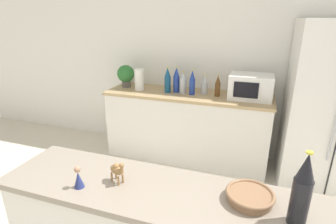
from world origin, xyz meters
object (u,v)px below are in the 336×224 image
object	(u,v)px
back_bottle_4	(183,83)
wine_bottle	(302,191)
potted_plant	(126,75)
back_bottle_2	(176,80)
paper_towel_roll	(139,80)
back_bottle_1	(192,83)
camel_figurine	(117,170)
wise_man_figurine_blue	(78,178)
microwave	(251,87)
back_bottle_5	(204,85)
back_bottle_0	(218,86)
back_bottle_3	(168,80)
back_bottle_6	(168,80)
refrigerator	(332,109)
fruit_bowl	(250,196)

from	to	relation	value
back_bottle_4	wine_bottle	distance (m)	2.28
back_bottle_4	potted_plant	bearing A→B (deg)	176.23
potted_plant	back_bottle_2	xyz separation A→B (m)	(0.72, -0.03, -0.02)
paper_towel_roll	back_bottle_1	world-z (taller)	back_bottle_1
camel_figurine	wise_man_figurine_blue	xyz separation A→B (m)	(-0.17, -0.10, -0.02)
microwave	back_bottle_5	bearing A→B (deg)	177.60
paper_towel_roll	back_bottle_0	bearing A→B (deg)	1.54
back_bottle_3	wine_bottle	bearing A→B (deg)	-58.30
back_bottle_3	wise_man_figurine_blue	size ratio (longest dim) A/B	2.22
potted_plant	back_bottle_6	distance (m)	0.62
refrigerator	back_bottle_1	distance (m)	1.51
microwave	wise_man_figurine_blue	bearing A→B (deg)	-109.93
refrigerator	back_bottle_1	size ratio (longest dim) A/B	5.78
back_bottle_5	back_bottle_6	distance (m)	0.46
paper_towel_roll	wise_man_figurine_blue	distance (m)	2.16
microwave	back_bottle_2	world-z (taller)	back_bottle_2
back_bottle_1	back_bottle_4	xyz separation A→B (m)	(-0.12, 0.03, -0.02)
fruit_bowl	back_bottle_0	bearing A→B (deg)	103.12
back_bottle_2	camel_figurine	bearing A→B (deg)	-81.88
back_bottle_6	potted_plant	bearing A→B (deg)	172.82
back_bottle_0	back_bottle_5	size ratio (longest dim) A/B	1.10
back_bottle_0	refrigerator	bearing A→B (deg)	-3.59
back_bottle_1	back_bottle_4	size ratio (longest dim) A/B	1.13
back_bottle_5	wise_man_figurine_blue	bearing A→B (deg)	-96.16
refrigerator	potted_plant	xyz separation A→B (m)	(-2.44, 0.13, 0.17)
microwave	back_bottle_2	size ratio (longest dim) A/B	1.50
back_bottle_3	wine_bottle	xyz separation A→B (m)	(1.30, -2.11, 0.08)
fruit_bowl	back_bottle_4	bearing A→B (deg)	114.45
back_bottle_3	fruit_bowl	distance (m)	2.31
back_bottle_1	wine_bottle	distance (m)	2.20
microwave	back_bottle_0	size ratio (longest dim) A/B	1.85
microwave	wine_bottle	distance (m)	2.06
back_bottle_2	camel_figurine	size ratio (longest dim) A/B	2.39
back_bottle_2	wise_man_figurine_blue	size ratio (longest dim) A/B	2.60
potted_plant	wise_man_figurine_blue	world-z (taller)	potted_plant
back_bottle_0	fruit_bowl	xyz separation A→B (m)	(0.45, -1.92, -0.05)
fruit_bowl	camel_figurine	size ratio (longest dim) A/B	1.74
potted_plant	camel_figurine	distance (m)	2.28
back_bottle_4	back_bottle_5	bearing A→B (deg)	11.78
back_bottle_0	potted_plant	bearing A→B (deg)	177.43
back_bottle_5	camel_figurine	world-z (taller)	back_bottle_5
refrigerator	back_bottle_6	distance (m)	1.83
back_bottle_1	back_bottle_6	size ratio (longest dim) A/B	0.96
microwave	back_bottle_5	distance (m)	0.54
camel_figurine	back_bottle_5	bearing A→B (deg)	88.25
wine_bottle	wise_man_figurine_blue	world-z (taller)	wine_bottle
refrigerator	wine_bottle	bearing A→B (deg)	-105.96
back_bottle_5	wine_bottle	distance (m)	2.22
back_bottle_2	camel_figurine	distance (m)	2.04
back_bottle_2	back_bottle_5	bearing A→B (deg)	5.29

